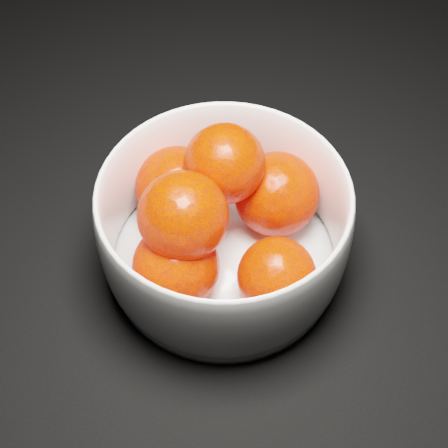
{
  "coord_description": "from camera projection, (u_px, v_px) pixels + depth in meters",
  "views": [
    {
      "loc": [
        0.09,
        -0.3,
        0.44
      ],
      "look_at": [
        0.07,
        -0.01,
        0.05
      ],
      "focal_mm": 50.0,
      "sensor_mm": 36.0,
      "label": 1
    }
  ],
  "objects": [
    {
      "name": "ground",
      "position": [
        138.0,
        250.0,
        0.53
      ],
      "size": [
        3.0,
        3.0,
        0.0
      ],
      "primitive_type": "cube",
      "color": "black",
      "rests_on": "ground"
    },
    {
      "name": "bowl",
      "position": [
        224.0,
        228.0,
        0.49
      ],
      "size": [
        0.2,
        0.2,
        0.1
      ],
      "rotation": [
        0.0,
        0.0,
        0.1
      ],
      "color": "white",
      "rests_on": "ground"
    },
    {
      "name": "orange_pile",
      "position": [
        218.0,
        213.0,
        0.48
      ],
      "size": [
        0.15,
        0.15,
        0.11
      ],
      "color": "#FF1E00",
      "rests_on": "bowl"
    }
  ]
}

